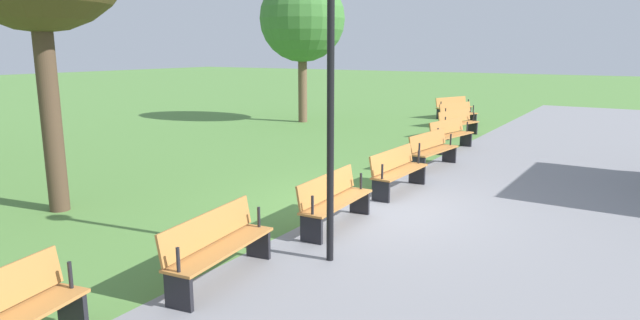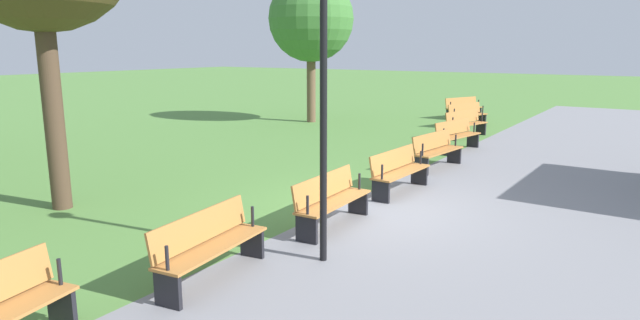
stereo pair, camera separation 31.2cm
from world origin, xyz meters
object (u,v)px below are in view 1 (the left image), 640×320
bench_3 (450,134)px  tree_0 (302,19)px  bench_4 (432,149)px  bench_6 (334,199)px  bench_1 (458,114)px  bench_2 (457,123)px  bench_0 (453,107)px  lamp_post (331,54)px  bench_7 (218,245)px  bench_5 (397,170)px

bench_3 → tree_0: bearing=-101.7°
bench_4 → bench_6: (5.32, 0.20, 0.00)m
bench_1 → tree_0: size_ratio=0.33×
bench_2 → tree_0: tree_0 is taller
bench_0 → lamp_post: 17.44m
bench_0 → bench_7: same height
bench_0 → tree_0: bearing=-22.5°
bench_5 → bench_6: 2.66m
bench_3 → bench_7: (10.60, 0.40, 0.00)m
tree_0 → lamp_post: bearing=34.7°
bench_1 → bench_7: same height
bench_1 → bench_3: (5.14, 1.38, 0.00)m
bench_7 → bench_6: bearing=169.2°
bench_3 → bench_6: (7.95, 0.60, 0.00)m
bench_2 → bench_7: same height
bench_1 → bench_5: (10.42, 1.98, 0.00)m
bench_4 → bench_6: 5.32m
bench_7 → tree_0: size_ratio=0.33×
tree_0 → lamp_post: 14.96m
bench_0 → bench_3: bearing=41.0°
bench_2 → bench_4: same height
bench_2 → bench_3: size_ratio=1.00×
bench_4 → bench_5: same height
bench_2 → tree_0: bearing=-78.3°
bench_2 → bench_7: 13.24m
bench_1 → bench_3: bearing=34.5°
bench_2 → bench_6: (10.54, 1.19, 0.00)m
bench_3 → bench_6: bearing=15.1°
bench_0 → bench_7: (18.22, 2.76, 0.00)m
bench_5 → tree_0: 11.93m
lamp_post → bench_3: bearing=-172.0°
bench_0 → tree_0: tree_0 is taller
bench_0 → lamp_post: size_ratio=0.46×
lamp_post → bench_4: bearing=-172.3°
bench_1 → bench_5: same height
bench_6 → lamp_post: lamp_post is taller
bench_0 → bench_1: 2.66m
bench_6 → tree_0: bearing=-146.7°
bench_0 → bench_6: size_ratio=1.01×
bench_4 → lamp_post: 7.12m
bench_0 → bench_6: 15.84m
bench_7 → tree_0: bearing=-157.3°
tree_0 → bench_5: bearing=43.3°
bench_0 → bench_4: bearing=38.8°
tree_0 → bench_2: bearing=86.6°
bench_1 → bench_4: (7.77, 1.78, 0.00)m
bench_0 → bench_1: bearing=45.3°
bench_7 → lamp_post: (-1.33, 0.90, 2.41)m
bench_4 → bench_2: bearing=-162.8°
bench_0 → bench_4: size_ratio=0.99×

